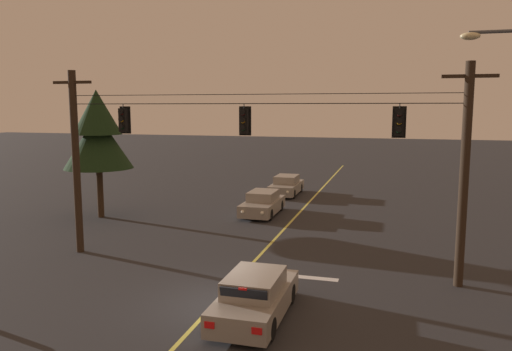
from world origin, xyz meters
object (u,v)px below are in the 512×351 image
Objects in this scene: traffic_light_leftmost at (123,120)px; car_oncoming_trailing at (286,186)px; traffic_light_left_inner at (244,121)px; traffic_light_centre at (399,122)px; car_oncoming_lead at (263,204)px; car_waiting_near_lane at (255,297)px; tree_verge_near at (98,133)px.

traffic_light_leftmost is 0.28× the size of car_oncoming_trailing.
car_oncoming_trailing is (-1.91, 16.55, -5.13)m from traffic_light_left_inner.
traffic_light_centre is at bearing -65.27° from car_oncoming_trailing.
traffic_light_left_inner is 5.71m from traffic_light_centre.
car_waiting_near_lane is at bearing -75.87° from car_oncoming_lead.
traffic_light_left_inner is 1.00× the size of traffic_light_centre.
traffic_light_centre is 0.28× the size of car_oncoming_lead.
car_oncoming_trailing is at bearing 49.47° from tree_verge_near.
traffic_light_leftmost is 10.90m from traffic_light_centre.
tree_verge_near is at bearing 158.75° from traffic_light_centre.
traffic_light_left_inner is 12.41m from tree_verge_near.
tree_verge_near is at bearing 130.54° from traffic_light_leftmost.
traffic_light_left_inner is at bearing -30.88° from tree_verge_near.
car_waiting_near_lane is (-3.98, -4.51, -5.13)m from traffic_light_centre.
traffic_light_left_inner is at bearing 0.00° from traffic_light_leftmost.
tree_verge_near reaches higher than car_waiting_near_lane.
car_waiting_near_lane is 0.98× the size of car_oncoming_trailing.
car_waiting_near_lane is (1.73, -4.51, -5.13)m from traffic_light_left_inner.
car_oncoming_lead is (-7.53, 9.58, -5.13)m from traffic_light_centre.
traffic_light_leftmost is at bearing -109.37° from car_oncoming_lead.
traffic_light_centre is at bearing -21.25° from tree_verge_near.
car_oncoming_trailing is at bearing 96.57° from traffic_light_left_inner.
car_oncoming_lead is 6.96m from car_oncoming_trailing.
car_oncoming_lead is at bearing 70.63° from traffic_light_leftmost.
car_oncoming_lead is 0.61× the size of tree_verge_near.
traffic_light_centre is 18.92m from car_oncoming_trailing.
car_waiting_near_lane is 14.53m from car_oncoming_lead.
car_waiting_near_lane is at bearing -33.10° from traffic_light_leftmost.
car_waiting_near_lane and car_oncoming_lead have the same top height.
car_oncoming_lead is 1.00× the size of car_oncoming_trailing.
car_oncoming_lead is 10.27m from tree_verge_near.
traffic_light_leftmost is at bearing 180.00° from traffic_light_left_inner.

